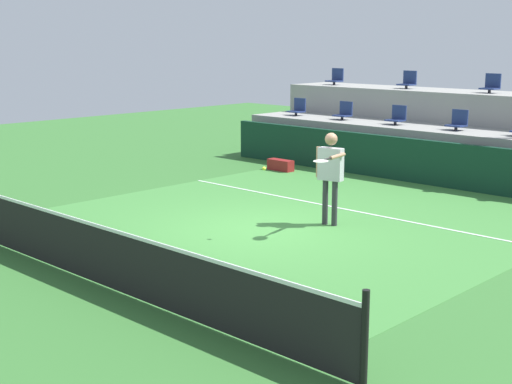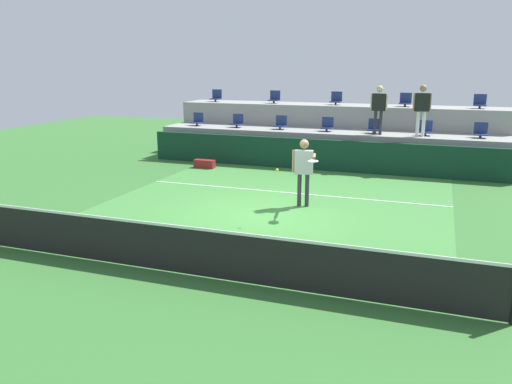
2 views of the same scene
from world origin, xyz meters
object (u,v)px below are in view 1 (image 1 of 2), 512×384
stadium_chair_lower_far_left (298,108)px  stadium_chair_lower_center (458,122)px  stadium_chair_lower_mid_left (397,117)px  stadium_chair_upper_left (408,81)px  stadium_chair_lower_left (344,112)px  tennis_player (330,169)px  equipment_bag (281,165)px  stadium_chair_upper_far_left (336,78)px  stadium_chair_upper_center (491,85)px  tennis_ball (264,169)px

stadium_chair_lower_far_left → stadium_chair_lower_center: same height
stadium_chair_lower_mid_left → stadium_chair_upper_left: bearing=114.9°
stadium_chair_lower_left → tennis_player: bearing=-54.8°
stadium_chair_lower_far_left → stadium_chair_lower_mid_left: (3.55, 0.00, 0.00)m
equipment_bag → stadium_chair_lower_left: bearing=80.3°
stadium_chair_lower_far_left → stadium_chair_upper_left: 3.37m
tennis_player → stadium_chair_upper_far_left: bearing=127.3°
stadium_chair_lower_mid_left → stadium_chair_lower_center: 1.82m
tennis_player → equipment_bag: bearing=140.8°
stadium_chair_lower_mid_left → stadium_chair_upper_left: 2.16m
stadium_chair_lower_left → stadium_chair_upper_far_left: stadium_chair_upper_far_left is taller
stadium_chair_upper_left → stadium_chair_lower_left: bearing=-118.1°
stadium_chair_lower_mid_left → stadium_chair_upper_center: size_ratio=1.00×
stadium_chair_lower_center → stadium_chair_upper_far_left: bearing=161.4°
equipment_bag → stadium_chair_lower_mid_left: bearing=46.3°
stadium_chair_lower_left → tennis_ball: stadium_chair_lower_left is taller
stadium_chair_upper_far_left → stadium_chair_upper_left: 2.68m
stadium_chair_upper_left → stadium_chair_upper_center: bearing=0.0°
stadium_chair_lower_mid_left → tennis_ball: 8.06m
stadium_chair_lower_mid_left → equipment_bag: size_ratio=0.68×
equipment_bag → stadium_chair_lower_center: bearing=29.7°
stadium_chair_lower_left → tennis_ball: bearing=-62.1°
stadium_chair_lower_far_left → tennis_player: bearing=-45.3°
equipment_bag → stadium_chair_upper_left: bearing=71.7°
stadium_chair_lower_mid_left → tennis_ball: stadium_chair_lower_mid_left is taller
stadium_chair_lower_far_left → stadium_chair_lower_left: 1.75m
tennis_player → stadium_chair_lower_far_left: bearing=134.7°
stadium_chair_upper_left → tennis_player: size_ratio=0.29×
stadium_chair_lower_left → stadium_chair_upper_far_left: 2.63m
stadium_chair_lower_center → tennis_ball: size_ratio=7.65×
stadium_chair_lower_mid_left → stadium_chair_lower_left: bearing=180.0°
stadium_chair_lower_left → stadium_chair_upper_center: size_ratio=1.00×
stadium_chair_lower_far_left → tennis_player: size_ratio=0.29×
stadium_chair_lower_center → equipment_bag: stadium_chair_lower_center is taller
stadium_chair_lower_far_left → tennis_ball: bearing=-52.9°
stadium_chair_lower_left → stadium_chair_upper_left: stadium_chair_upper_left is taller
tennis_player → equipment_bag: size_ratio=2.36×
stadium_chair_lower_mid_left → stadium_chair_upper_center: stadium_chair_upper_center is taller
tennis_ball → tennis_player: bearing=81.6°
stadium_chair_lower_mid_left → tennis_player: bearing=-67.6°
tennis_player → tennis_ball: 1.61m
stadium_chair_lower_left → stadium_chair_upper_center: (3.57, 1.80, 0.85)m
stadium_chair_lower_mid_left → stadium_chair_upper_far_left: bearing=152.9°
stadium_chair_lower_left → stadium_chair_lower_mid_left: same height
stadium_chair_upper_left → equipment_bag: (-1.35, -4.09, -2.16)m
stadium_chair_lower_far_left → equipment_bag: size_ratio=0.68×
stadium_chair_lower_left → stadium_chair_upper_far_left: (-1.71, 1.80, 0.85)m
stadium_chair_upper_left → equipment_bag: bearing=-108.3°
stadium_chair_lower_center → stadium_chair_upper_left: stadium_chair_upper_left is taller
tennis_player → tennis_ball: size_ratio=26.40×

